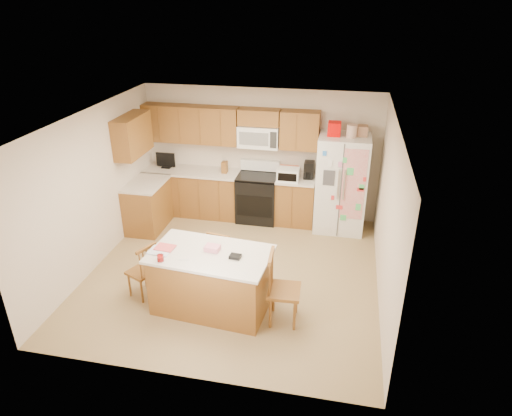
% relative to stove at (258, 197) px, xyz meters
% --- Properties ---
extents(ground, '(4.50, 4.50, 0.00)m').
position_rel_stove_xyz_m(ground, '(0.00, -1.94, -0.47)').
color(ground, '#987B4B').
rests_on(ground, ground).
extents(room_shell, '(4.60, 4.60, 2.52)m').
position_rel_stove_xyz_m(room_shell, '(0.00, -1.94, 0.97)').
color(room_shell, beige).
rests_on(room_shell, ground).
extents(cabinetry, '(3.36, 1.56, 2.15)m').
position_rel_stove_xyz_m(cabinetry, '(-0.98, -0.15, 0.44)').
color(cabinetry, brown).
rests_on(cabinetry, ground).
extents(stove, '(0.76, 0.65, 1.13)m').
position_rel_stove_xyz_m(stove, '(0.00, 0.00, 0.00)').
color(stove, black).
rests_on(stove, ground).
extents(refrigerator, '(0.90, 0.79, 2.04)m').
position_rel_stove_xyz_m(refrigerator, '(1.57, -0.06, 0.45)').
color(refrigerator, white).
rests_on(refrigerator, ground).
extents(island, '(1.71, 1.09, 0.98)m').
position_rel_stove_xyz_m(island, '(-0.09, -2.85, -0.02)').
color(island, brown).
rests_on(island, ground).
extents(windsor_chair_left, '(0.48, 0.49, 0.87)m').
position_rel_stove_xyz_m(windsor_chair_left, '(-1.14, -2.78, -0.06)').
color(windsor_chair_left, brown).
rests_on(windsor_chair_left, ground).
extents(windsor_chair_back, '(0.43, 0.42, 0.89)m').
position_rel_stove_xyz_m(windsor_chair_back, '(-0.11, -2.19, -0.05)').
color(windsor_chair_back, brown).
rests_on(windsor_chair_back, ground).
extents(windsor_chair_right, '(0.45, 0.47, 1.04)m').
position_rel_stove_xyz_m(windsor_chair_right, '(0.92, -2.94, 0.02)').
color(windsor_chair_right, brown).
rests_on(windsor_chair_right, ground).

